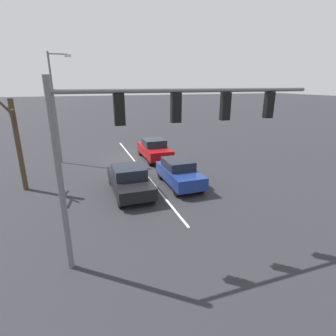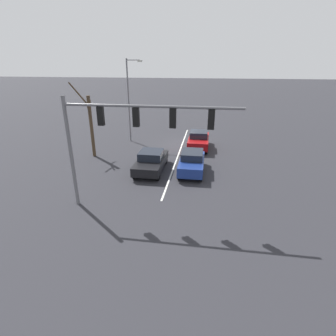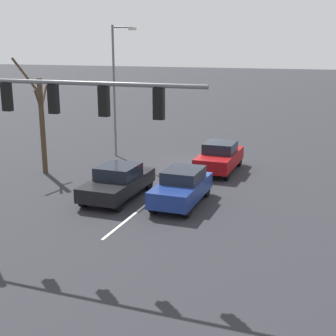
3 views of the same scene
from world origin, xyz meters
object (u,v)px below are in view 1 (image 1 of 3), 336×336
object	(u,v)px
car_navy_leftlane_front	(179,173)
car_black_midlane_front	(130,180)
traffic_signal_gantry	(158,125)
bare_tree_near	(16,140)
car_maroon_leftlane_second	(154,149)
street_lamp_right_shoulder	(56,103)

from	to	relation	value
car_navy_leftlane_front	car_black_midlane_front	distance (m)	3.09
car_black_midlane_front	traffic_signal_gantry	bearing A→B (deg)	89.82
traffic_signal_gantry	bare_tree_near	xyz separation A→B (m)	(5.75, -8.14, -1.71)
car_black_midlane_front	car_maroon_leftlane_second	distance (m)	7.01
car_navy_leftlane_front	car_black_midlane_front	size ratio (longest dim) A/B	0.90
car_maroon_leftlane_second	street_lamp_right_shoulder	world-z (taller)	street_lamp_right_shoulder
car_maroon_leftlane_second	traffic_signal_gantry	xyz separation A→B (m)	(3.31, 11.84, 3.83)
car_navy_leftlane_front	traffic_signal_gantry	bearing A→B (deg)	61.87
car_navy_leftlane_front	car_maroon_leftlane_second	bearing A→B (deg)	-92.01
car_navy_leftlane_front	traffic_signal_gantry	size ratio (longest dim) A/B	0.45
street_lamp_right_shoulder	traffic_signal_gantry	bearing A→B (deg)	105.64
car_navy_leftlane_front	car_black_midlane_front	world-z (taller)	car_navy_leftlane_front
car_black_midlane_front	street_lamp_right_shoulder	size ratio (longest dim) A/B	0.56
bare_tree_near	car_maroon_leftlane_second	bearing A→B (deg)	-157.81
car_navy_leftlane_front	car_maroon_leftlane_second	xyz separation A→B (m)	(-0.21, -6.04, 0.03)
street_lamp_right_shoulder	car_maroon_leftlane_second	bearing A→B (deg)	168.30
car_black_midlane_front	traffic_signal_gantry	xyz separation A→B (m)	(0.02, 5.65, 3.89)
car_navy_leftlane_front	street_lamp_right_shoulder	xyz separation A→B (m)	(6.82, -7.50, 3.81)
bare_tree_near	car_navy_leftlane_front	bearing A→B (deg)	165.16
car_navy_leftlane_front	street_lamp_right_shoulder	world-z (taller)	street_lamp_right_shoulder
car_navy_leftlane_front	street_lamp_right_shoulder	distance (m)	10.83
traffic_signal_gantry	bare_tree_near	distance (m)	10.11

